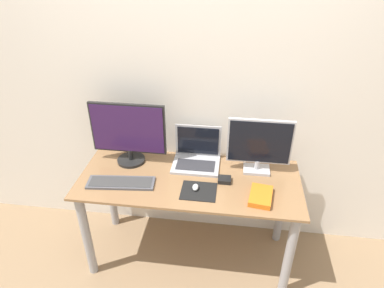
{
  "coord_description": "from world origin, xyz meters",
  "views": [
    {
      "loc": [
        0.27,
        -1.55,
        2.17
      ],
      "look_at": [
        0.01,
        0.4,
        0.98
      ],
      "focal_mm": 32.0,
      "sensor_mm": 36.0,
      "label": 1
    }
  ],
  "objects_px": {
    "monitor_right": "(259,145)",
    "keyboard": "(121,183)",
    "mouse": "(195,187)",
    "book": "(261,196)",
    "power_brick": "(224,180)",
    "laptop": "(197,155)",
    "monitor_left": "(128,133)"
  },
  "relations": [
    {
      "from": "monitor_right",
      "to": "keyboard",
      "type": "xyz_separation_m",
      "value": [
        -0.91,
        -0.28,
        -0.2
      ]
    },
    {
      "from": "keyboard",
      "to": "mouse",
      "type": "bearing_deg",
      "value": 0.33
    },
    {
      "from": "keyboard",
      "to": "book",
      "type": "height_order",
      "value": "book"
    },
    {
      "from": "keyboard",
      "to": "power_brick",
      "type": "xyz_separation_m",
      "value": [
        0.69,
        0.12,
        0.01
      ]
    },
    {
      "from": "laptop",
      "to": "keyboard",
      "type": "bearing_deg",
      "value": -145.52
    },
    {
      "from": "keyboard",
      "to": "power_brick",
      "type": "height_order",
      "value": "power_brick"
    },
    {
      "from": "laptop",
      "to": "mouse",
      "type": "relative_size",
      "value": 5.33
    },
    {
      "from": "monitor_left",
      "to": "monitor_right",
      "type": "xyz_separation_m",
      "value": [
        0.91,
        0.0,
        -0.03
      ]
    },
    {
      "from": "laptop",
      "to": "monitor_right",
      "type": "bearing_deg",
      "value": -6.6
    },
    {
      "from": "mouse",
      "to": "power_brick",
      "type": "bearing_deg",
      "value": 31.72
    },
    {
      "from": "keyboard",
      "to": "mouse",
      "type": "height_order",
      "value": "mouse"
    },
    {
      "from": "monitor_left",
      "to": "laptop",
      "type": "distance_m",
      "value": 0.51
    },
    {
      "from": "keyboard",
      "to": "laptop",
      "type": "bearing_deg",
      "value": 34.48
    },
    {
      "from": "laptop",
      "to": "book",
      "type": "bearing_deg",
      "value": -38.05
    },
    {
      "from": "monitor_right",
      "to": "laptop",
      "type": "height_order",
      "value": "monitor_right"
    },
    {
      "from": "laptop",
      "to": "power_brick",
      "type": "height_order",
      "value": "laptop"
    },
    {
      "from": "book",
      "to": "monitor_right",
      "type": "bearing_deg",
      "value": 93.46
    },
    {
      "from": "laptop",
      "to": "power_brick",
      "type": "relative_size",
      "value": 3.85
    },
    {
      "from": "laptop",
      "to": "book",
      "type": "xyz_separation_m",
      "value": [
        0.45,
        -0.35,
        -0.05
      ]
    },
    {
      "from": "monitor_left",
      "to": "laptop",
      "type": "relative_size",
      "value": 1.59
    },
    {
      "from": "book",
      "to": "power_brick",
      "type": "height_order",
      "value": "book"
    },
    {
      "from": "keyboard",
      "to": "monitor_right",
      "type": "bearing_deg",
      "value": 16.89
    },
    {
      "from": "monitor_left",
      "to": "monitor_right",
      "type": "distance_m",
      "value": 0.91
    },
    {
      "from": "mouse",
      "to": "book",
      "type": "distance_m",
      "value": 0.42
    },
    {
      "from": "power_brick",
      "to": "keyboard",
      "type": "bearing_deg",
      "value": -170.37
    },
    {
      "from": "monitor_right",
      "to": "laptop",
      "type": "relative_size",
      "value": 1.3
    },
    {
      "from": "monitor_left",
      "to": "book",
      "type": "distance_m",
      "value": 1.0
    },
    {
      "from": "monitor_left",
      "to": "mouse",
      "type": "distance_m",
      "value": 0.62
    },
    {
      "from": "power_brick",
      "to": "laptop",
      "type": "bearing_deg",
      "value": 135.84
    },
    {
      "from": "monitor_right",
      "to": "laptop",
      "type": "xyz_separation_m",
      "value": [
        -0.43,
        0.05,
        -0.15
      ]
    },
    {
      "from": "monitor_right",
      "to": "power_brick",
      "type": "bearing_deg",
      "value": -143.99
    },
    {
      "from": "monitor_right",
      "to": "book",
      "type": "xyz_separation_m",
      "value": [
        0.02,
        -0.3,
        -0.19
      ]
    }
  ]
}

